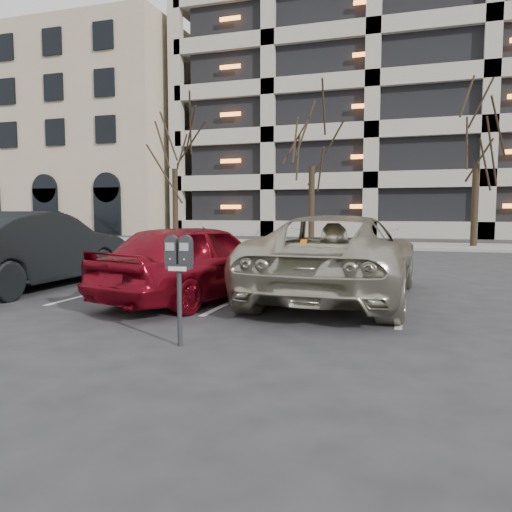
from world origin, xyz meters
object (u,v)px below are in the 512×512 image
tree_a (174,123)px  parking_meter (179,263)px  tree_c (478,109)px  car_dark (31,250)px  suv_silver (338,257)px  car_red (197,261)px  tree_b (312,117)px

tree_a → parking_meter: size_ratio=6.62×
tree_c → car_dark: bearing=-123.6°
suv_silver → car_dark: (-6.11, -0.67, 0.04)m
car_red → tree_b: bearing=-70.8°
tree_a → car_dark: size_ratio=1.75×
suv_silver → car_red: 2.51m
parking_meter → car_red: (-1.05, 2.82, -0.27)m
tree_b → parking_meter: 18.63m
suv_silver → car_dark: bearing=7.7°
car_red → car_dark: (-3.79, 0.27, 0.09)m
parking_meter → suv_silver: suv_silver is taller
tree_a → tree_c: (14.00, 0.00, -0.16)m
suv_silver → car_red: (-2.32, -0.94, -0.06)m
tree_c → car_dark: size_ratio=1.70×
tree_a → tree_c: 14.00m
car_dark → car_red: bearing=174.6°
tree_c → parking_meter: 19.16m
tree_a → parking_meter: 20.63m
parking_meter → suv_silver: size_ratio=0.23×
tree_b → tree_c: bearing=0.0°
tree_c → car_red: bearing=-111.8°
parking_meter → suv_silver: (1.27, 3.76, -0.22)m
suv_silver → car_red: bearing=23.5°
tree_a → suv_silver: size_ratio=1.53×
car_red → car_dark: bearing=11.4°
parking_meter → tree_a: bearing=112.6°
tree_b → parking_meter: tree_b is taller
tree_b → car_dark: (-2.82, -14.76, -5.10)m
tree_a → car_red: bearing=-62.1°
parking_meter → suv_silver: bearing=67.2°
parking_meter → tree_c: bearing=70.3°
tree_a → car_dark: (4.18, -14.76, -5.20)m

